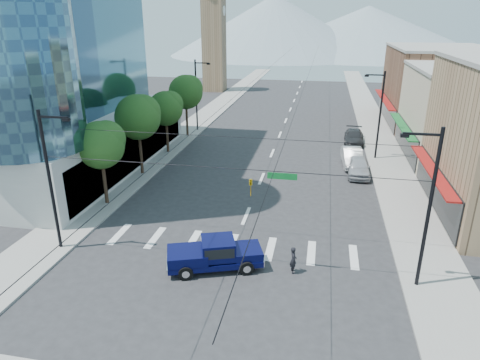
{
  "coord_description": "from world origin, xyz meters",
  "views": [
    {
      "loc": [
        5.07,
        -22.42,
        13.91
      ],
      "look_at": [
        -0.38,
        5.58,
        3.0
      ],
      "focal_mm": 32.0,
      "sensor_mm": 36.0,
      "label": 1
    }
  ],
  "objects_px": {
    "pickup_truck": "(214,253)",
    "parked_car_near": "(359,167)",
    "pedestrian": "(293,260)",
    "parked_car_mid": "(352,157)",
    "parked_car_far": "(354,137)"
  },
  "relations": [
    {
      "from": "pickup_truck",
      "to": "parked_car_near",
      "type": "xyz_separation_m",
      "value": [
        9.3,
        18.03,
        -0.14
      ]
    },
    {
      "from": "pedestrian",
      "to": "parked_car_mid",
      "type": "relative_size",
      "value": 0.31
    },
    {
      "from": "pedestrian",
      "to": "parked_car_far",
      "type": "height_order",
      "value": "pedestrian"
    },
    {
      "from": "parked_car_mid",
      "to": "parked_car_far",
      "type": "height_order",
      "value": "parked_car_mid"
    },
    {
      "from": "parked_car_mid",
      "to": "parked_car_far",
      "type": "bearing_deg",
      "value": 81.86
    },
    {
      "from": "pedestrian",
      "to": "parked_car_far",
      "type": "bearing_deg",
      "value": -27.5
    },
    {
      "from": "parked_car_near",
      "to": "parked_car_mid",
      "type": "relative_size",
      "value": 0.96
    },
    {
      "from": "parked_car_near",
      "to": "parked_car_mid",
      "type": "distance_m",
      "value": 2.83
    },
    {
      "from": "pedestrian",
      "to": "parked_car_near",
      "type": "relative_size",
      "value": 0.33
    },
    {
      "from": "parked_car_mid",
      "to": "parked_car_far",
      "type": "xyz_separation_m",
      "value": [
        0.61,
        8.2,
        -0.08
      ]
    },
    {
      "from": "pickup_truck",
      "to": "parked_car_far",
      "type": "distance_m",
      "value": 30.53
    },
    {
      "from": "parked_car_near",
      "to": "parked_car_far",
      "type": "relative_size",
      "value": 0.92
    },
    {
      "from": "pickup_truck",
      "to": "pedestrian",
      "type": "height_order",
      "value": "pickup_truck"
    },
    {
      "from": "pedestrian",
      "to": "parked_car_near",
      "type": "bearing_deg",
      "value": -32.85
    },
    {
      "from": "parked_car_mid",
      "to": "pickup_truck",
      "type": "bearing_deg",
      "value": -116.89
    }
  ]
}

